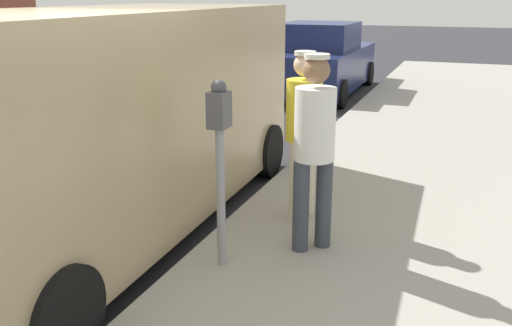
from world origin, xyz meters
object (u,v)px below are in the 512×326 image
(pedestrian_in_yellow, at_px, (303,125))
(parked_sedan_ahead, at_px, (320,62))
(pedestrian_in_white, at_px, (314,142))
(parked_van, at_px, (109,114))
(parking_meter_near, at_px, (220,143))

(pedestrian_in_yellow, bearing_deg, parked_sedan_ahead, 103.67)
(pedestrian_in_white, bearing_deg, parked_van, 176.50)
(pedestrian_in_white, relative_size, parked_sedan_ahead, 0.38)
(parking_meter_near, xyz_separation_m, pedestrian_in_yellow, (0.31, 1.23, -0.10))
(pedestrian_in_yellow, bearing_deg, pedestrian_in_white, -66.58)
(parking_meter_near, relative_size, parked_van, 0.29)
(pedestrian_in_white, distance_m, parked_sedan_ahead, 8.84)
(pedestrian_in_yellow, xyz_separation_m, parked_sedan_ahead, (-1.92, 7.87, -0.33))
(parked_van, distance_m, parked_sedan_ahead, 8.43)
(parking_meter_near, relative_size, parked_sedan_ahead, 0.34)
(parking_meter_near, distance_m, parked_van, 1.65)
(parking_meter_near, xyz_separation_m, pedestrian_in_white, (0.60, 0.56, -0.07))
(parked_sedan_ahead, bearing_deg, pedestrian_in_yellow, -76.33)
(parked_sedan_ahead, bearing_deg, parked_van, -89.29)
(pedestrian_in_yellow, relative_size, parked_van, 0.31)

